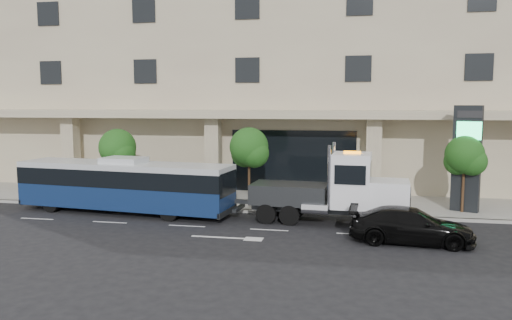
{
  "coord_description": "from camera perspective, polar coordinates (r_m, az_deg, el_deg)",
  "views": [
    {
      "loc": [
        3.67,
        -23.87,
        5.82
      ],
      "look_at": [
        -1.29,
        2.0,
        2.86
      ],
      "focal_mm": 35.0,
      "sensor_mm": 36.0,
      "label": 1
    }
  ],
  "objects": [
    {
      "name": "ground",
      "position": [
        24.84,
        2.07,
        -7.15
      ],
      "size": [
        120.0,
        120.0,
        0.0
      ],
      "primitive_type": "plane",
      "color": "black",
      "rests_on": "ground"
    },
    {
      "name": "sidewalk",
      "position": [
        29.67,
        3.56,
        -4.78
      ],
      "size": [
        120.0,
        6.0,
        0.15
      ],
      "primitive_type": "cube",
      "color": "gray",
      "rests_on": "ground"
    },
    {
      "name": "curb",
      "position": [
        26.76,
        2.73,
        -6.01
      ],
      "size": [
        120.0,
        0.3,
        0.15
      ],
      "primitive_type": "cube",
      "color": "gray",
      "rests_on": "ground"
    },
    {
      "name": "convention_center",
      "position": [
        39.68,
        5.62,
        12.38
      ],
      "size": [
        60.0,
        17.6,
        20.0
      ],
      "color": "tan",
      "rests_on": "ground"
    },
    {
      "name": "tree_left",
      "position": [
        30.79,
        -15.5,
        1.12
      ],
      "size": [
        2.27,
        2.2,
        4.22
      ],
      "color": "#422B19",
      "rests_on": "sidewalk"
    },
    {
      "name": "tree_mid",
      "position": [
        28.16,
        -0.76,
        1.18
      ],
      "size": [
        2.28,
        2.2,
        4.38
      ],
      "color": "#422B19",
      "rests_on": "sidewalk"
    },
    {
      "name": "tree_right",
      "position": [
        28.22,
        22.77,
        0.24
      ],
      "size": [
        2.1,
        2.0,
        4.04
      ],
      "color": "#422B19",
      "rests_on": "sidewalk"
    },
    {
      "name": "city_bus",
      "position": [
        27.63,
        -14.8,
        -2.75
      ],
      "size": [
        12.06,
        3.81,
        3.01
      ],
      "rotation": [
        0.0,
        0.0,
        -0.11
      ],
      "color": "black",
      "rests_on": "ground"
    },
    {
      "name": "tow_truck",
      "position": [
        24.63,
        9.09,
        -3.51
      ],
      "size": [
        8.65,
        2.64,
        3.92
      ],
      "rotation": [
        0.0,
        0.0,
        -0.07
      ],
      "color": "#2D3033",
      "rests_on": "ground"
    },
    {
      "name": "black_sedan",
      "position": [
        22.12,
        17.28,
        -7.16
      ],
      "size": [
        5.23,
        2.37,
        1.49
      ],
      "primitive_type": "imported",
      "rotation": [
        0.0,
        0.0,
        1.52
      ],
      "color": "black",
      "rests_on": "ground"
    },
    {
      "name": "signage_pylon",
      "position": [
        28.5,
        22.94,
        0.23
      ],
      "size": [
        1.48,
        1.02,
        5.62
      ],
      "rotation": [
        0.0,
        0.0,
        -0.4
      ],
      "color": "black",
      "rests_on": "sidewalk"
    }
  ]
}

